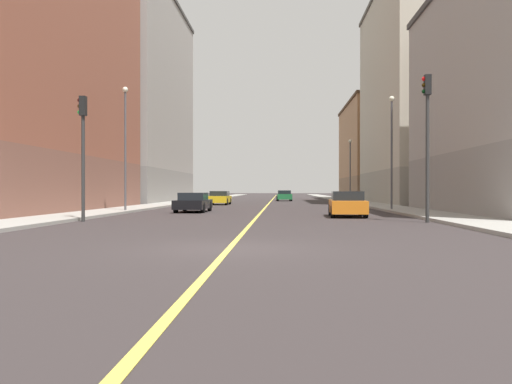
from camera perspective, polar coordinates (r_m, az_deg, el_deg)
The scene contains 17 objects.
ground_plane at distance 13.26m, azimuth -2.91°, elevation -6.15°, with size 400.00×400.00×0.00m, color #322B2C.
sidewalk_left at distance 62.69m, azimuth 10.47°, elevation -1.02°, with size 2.99×168.00×0.15m, color #9E9B93.
sidewalk_right at distance 63.10m, azimuth -7.32°, elevation -1.01°, with size 2.99×168.00×0.15m, color #9E9B93.
lane_center_stripe at distance 62.14m, azimuth 1.55°, elevation -1.08°, with size 0.16×154.00×0.01m, color #E5D14C.
building_left_mid at distance 58.33m, azimuth 17.22°, elevation 9.82°, with size 9.18×22.44×22.32m.
building_left_far at distance 81.54m, azimuth 12.92°, elevation 4.31°, with size 9.18×22.31×14.44m.
building_right_corner at distance 39.60m, azimuth -23.44°, elevation 13.90°, with size 9.18×23.64×21.63m.
building_right_midblock at distance 64.62m, azimuth -12.70°, elevation 9.65°, with size 9.18×25.80×24.01m.
traffic_light_left_near at distance 24.87m, azimuth 18.05°, elevation 6.61°, with size 0.40×0.32×6.61m.
traffic_light_right_near at distance 25.64m, azimuth -18.26°, elevation 5.36°, with size 0.40×0.32×5.79m.
street_lamp_left_near at distance 37.22m, azimuth 14.48°, elevation 5.35°, with size 0.36×0.36×7.72m.
street_lamp_right_near at distance 35.40m, azimuth -13.98°, elevation 5.86°, with size 0.36×0.36×8.01m.
street_lamp_left_far at distance 58.42m, azimuth 10.17°, elevation 3.04°, with size 0.36×0.36×6.81m.
car_black at distance 34.82m, azimuth -6.80°, elevation -1.14°, with size 2.01×4.55×1.27m.
car_green at distance 68.30m, azimuth 3.07°, elevation -0.41°, with size 2.05×4.20×1.36m.
car_yellow at distance 51.41m, azimuth -3.98°, elevation -0.64°, with size 2.02×4.44×1.33m.
car_orange at distance 29.04m, azimuth 9.86°, elevation -1.33°, with size 2.07×4.29×1.39m.
Camera 1 is at (1.30, -13.11, 1.48)m, focal length 36.92 mm.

